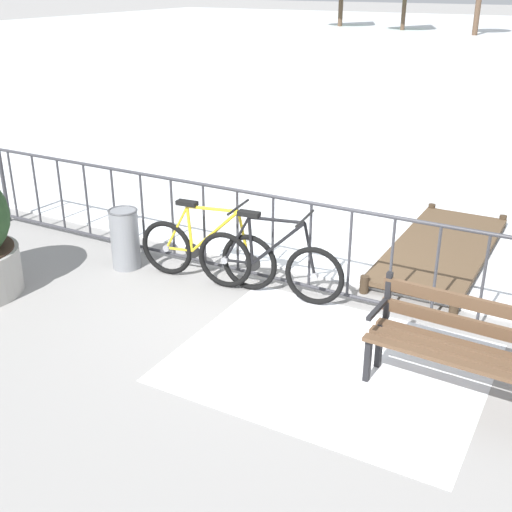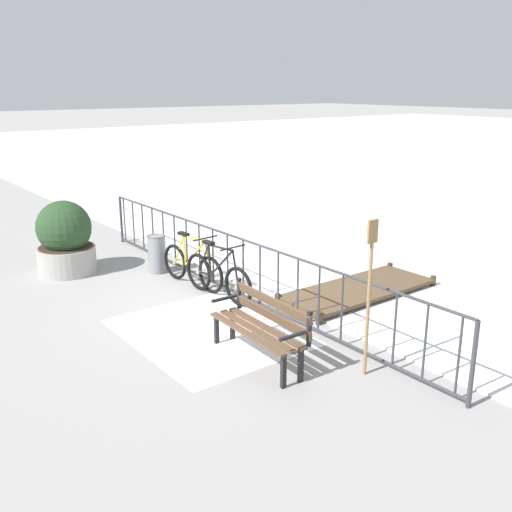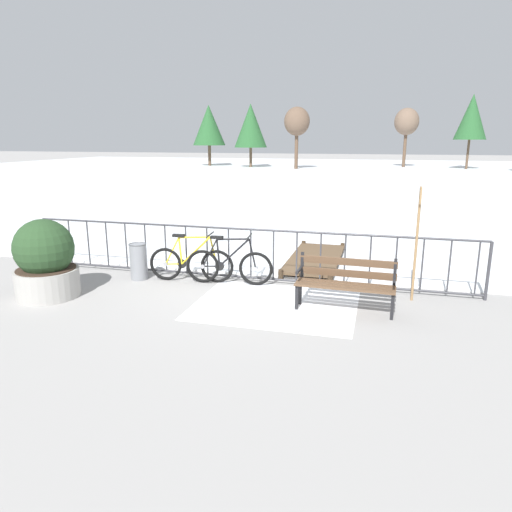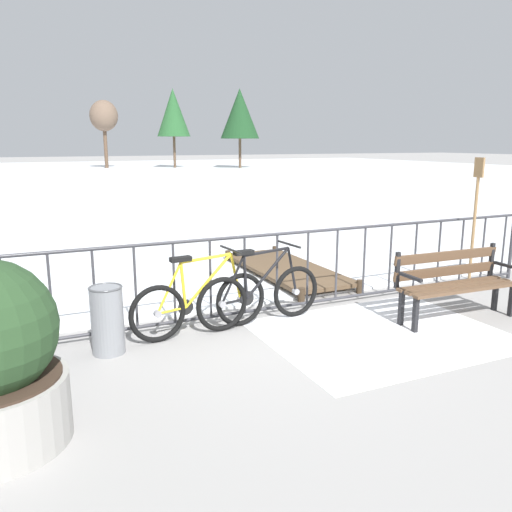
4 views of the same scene
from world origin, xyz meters
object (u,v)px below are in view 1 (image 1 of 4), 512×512
park_bench (468,341)px  trash_bin (125,238)px  bicycle_near_railing (268,264)px  bicycle_second (207,252)px

park_bench → trash_bin: park_bench is taller
bicycle_near_railing → bicycle_second: bearing=-177.8°
park_bench → trash_bin: bearing=170.7°
bicycle_second → trash_bin: bearing=-172.9°
park_bench → trash_bin: size_ratio=2.21×
bicycle_near_railing → trash_bin: 1.86m
bicycle_near_railing → bicycle_second: same height
bicycle_second → trash_bin: 1.08m
bicycle_near_railing → trash_bin: bearing=-175.0°
bicycle_near_railing → park_bench: bearing=-20.1°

